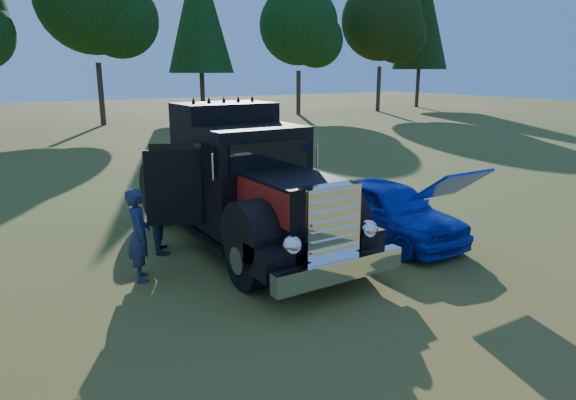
{
  "coord_description": "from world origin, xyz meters",
  "views": [
    {
      "loc": [
        -4.13,
        -6.69,
        3.7
      ],
      "look_at": [
        1.37,
        2.05,
        1.07
      ],
      "focal_mm": 32.0,
      "sensor_mm": 36.0,
      "label": 1
    }
  ],
  "objects_px": {
    "spectator_near": "(139,235)",
    "spectator_far": "(163,215)",
    "diamond_t_truck": "(244,187)",
    "hotrod_coupe": "(388,209)"
  },
  "relations": [
    {
      "from": "diamond_t_truck",
      "to": "spectator_far",
      "type": "height_order",
      "value": "diamond_t_truck"
    },
    {
      "from": "spectator_near",
      "to": "spectator_far",
      "type": "bearing_deg",
      "value": -23.16
    },
    {
      "from": "spectator_near",
      "to": "spectator_far",
      "type": "relative_size",
      "value": 1.09
    },
    {
      "from": "hotrod_coupe",
      "to": "spectator_near",
      "type": "distance_m",
      "value": 5.41
    },
    {
      "from": "diamond_t_truck",
      "to": "spectator_far",
      "type": "bearing_deg",
      "value": 160.18
    },
    {
      "from": "hotrod_coupe",
      "to": "spectator_near",
      "type": "xyz_separation_m",
      "value": [
        -5.37,
        0.63,
        0.17
      ]
    },
    {
      "from": "diamond_t_truck",
      "to": "hotrod_coupe",
      "type": "bearing_deg",
      "value": -24.49
    },
    {
      "from": "spectator_near",
      "to": "spectator_far",
      "type": "distance_m",
      "value": 1.54
    },
    {
      "from": "diamond_t_truck",
      "to": "spectator_near",
      "type": "xyz_separation_m",
      "value": [
        -2.46,
        -0.69,
        -0.43
      ]
    },
    {
      "from": "diamond_t_truck",
      "to": "spectator_near",
      "type": "relative_size",
      "value": 4.23
    }
  ]
}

